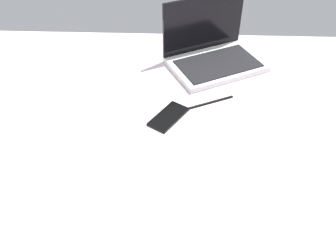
# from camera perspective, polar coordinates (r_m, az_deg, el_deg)

# --- Properties ---
(bed_mattress) EXTENTS (1.80, 1.40, 0.18)m
(bed_mattress) POSITION_cam_1_polar(r_m,az_deg,el_deg) (1.12, 0.87, -7.12)
(bed_mattress) COLOR silver
(bed_mattress) RESTS_ON ground
(laptop) EXTENTS (0.40, 0.36, 0.23)m
(laptop) POSITION_cam_1_polar(r_m,az_deg,el_deg) (1.41, 6.87, 11.21)
(laptop) COLOR silver
(laptop) RESTS_ON bed_mattress
(cell_phone) EXTENTS (0.13, 0.15, 0.01)m
(cell_phone) POSITION_cam_1_polar(r_m,az_deg,el_deg) (1.16, 0.10, 1.46)
(cell_phone) COLOR black
(cell_phone) RESTS_ON bed_mattress
(charger_cable) EXTENTS (0.16, 0.08, 0.01)m
(charger_cable) POSITION_cam_1_polar(r_m,az_deg,el_deg) (1.22, 6.52, 3.61)
(charger_cable) COLOR black
(charger_cable) RESTS_ON bed_mattress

